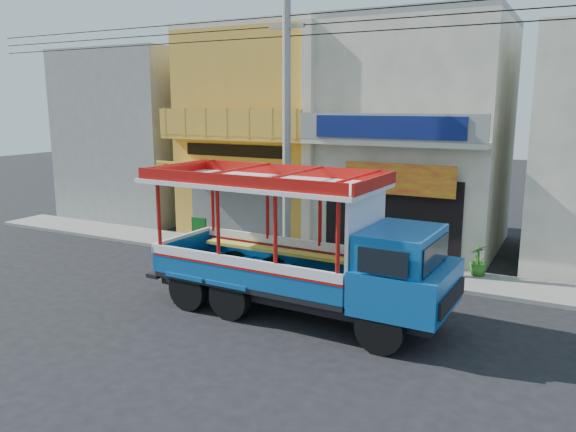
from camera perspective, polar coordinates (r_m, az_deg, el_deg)
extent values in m
plane|color=black|center=(15.56, -2.57, -8.45)|extent=(90.00, 90.00, 0.00)
cube|color=slate|center=(18.93, 3.55, -4.63)|extent=(30.00, 2.00, 0.12)
cube|color=gold|center=(23.61, -1.26, 8.28)|extent=(6.00, 6.00, 8.00)
cube|color=#595B5E|center=(21.33, -5.15, 0.87)|extent=(4.20, 0.10, 2.60)
cube|color=orange|center=(20.49, -6.34, 5.07)|extent=(5.20, 1.50, 0.31)
cube|color=gold|center=(20.74, -5.78, 7.93)|extent=(6.00, 0.70, 0.18)
cube|color=gold|center=(20.46, -6.28, 9.42)|extent=(6.00, 0.12, 0.95)
cube|color=black|center=(21.04, -5.27, 6.63)|extent=(4.50, 0.04, 0.45)
cube|color=#AFAC90|center=(23.74, -1.30, 18.26)|extent=(6.00, 6.00, 0.24)
cube|color=#AFAC90|center=(21.36, 13.10, 7.66)|extent=(6.00, 6.00, 8.00)
cube|color=black|center=(18.80, 10.41, -0.40)|extent=(4.60, 0.12, 2.80)
cube|color=gold|center=(18.22, 11.20, 3.67)|extent=(3.60, 0.05, 1.00)
cube|color=#AFAC90|center=(18.14, 10.38, 7.32)|extent=(6.00, 0.70, 0.18)
cube|color=gray|center=(17.83, 10.14, 8.87)|extent=(6.00, 0.12, 0.85)
cube|color=navy|center=(17.77, 10.07, 8.87)|extent=(4.80, 0.06, 0.70)
cube|color=gray|center=(21.51, 13.62, 18.67)|extent=(6.00, 6.00, 0.24)
cube|color=#AFAC90|center=(19.44, 2.02, 7.61)|extent=(0.35, 0.30, 8.00)
cube|color=gray|center=(27.69, -14.17, 7.98)|extent=(6.00, 6.00, 7.60)
cylinder|color=gray|center=(18.03, -0.13, 8.91)|extent=(0.26, 0.26, 9.00)
cube|color=gray|center=(18.16, -0.14, 18.73)|extent=(1.20, 0.12, 0.12)
cylinder|color=black|center=(17.68, 2.88, 17.94)|extent=(28.00, 0.04, 0.04)
cylinder|color=black|center=(17.72, 2.89, 18.90)|extent=(28.00, 0.04, 0.04)
cylinder|color=black|center=(17.76, 2.90, 19.86)|extent=(28.00, 0.04, 0.04)
cylinder|color=black|center=(12.36, 9.34, -11.27)|extent=(1.10, 0.34, 1.09)
cylinder|color=black|center=(14.20, 12.32, -8.35)|extent=(1.10, 0.34, 1.09)
cylinder|color=black|center=(14.10, -5.92, -8.29)|extent=(1.10, 0.34, 1.09)
cylinder|color=black|center=(15.73, -1.50, -6.12)|extent=(1.10, 0.34, 1.09)
cylinder|color=black|center=(14.86, -10.05, -7.36)|extent=(1.10, 0.34, 1.09)
cylinder|color=black|center=(16.42, -5.42, -5.42)|extent=(1.10, 0.34, 1.09)
cube|color=black|center=(14.22, 0.86, -7.58)|extent=(7.39, 2.06, 0.31)
cube|color=#105BAD|center=(12.97, 11.98, -6.93)|extent=(2.05, 2.47, 0.98)
cube|color=#105BAD|center=(12.78, 11.44, -3.12)|extent=(1.61, 2.26, 0.82)
cube|color=black|center=(12.59, 14.73, -3.75)|extent=(0.14, 1.92, 0.60)
cube|color=black|center=(14.59, -2.25, -6.20)|extent=(5.48, 2.59, 0.13)
cube|color=#105BAD|center=(13.56, -4.86, -5.92)|extent=(5.40, 0.28, 0.65)
cube|color=white|center=(13.47, -4.88, -4.73)|extent=(5.40, 0.29, 0.24)
cube|color=#105BAD|center=(15.43, 0.02, -3.73)|extent=(5.40, 0.28, 0.65)
cube|color=white|center=(15.36, 0.02, -2.67)|extent=(5.40, 0.29, 0.24)
cylinder|color=#B1120E|center=(14.83, -12.98, 0.11)|extent=(0.10, 0.10, 1.74)
cylinder|color=#B1120E|center=(16.53, -7.67, 1.45)|extent=(0.10, 0.10, 1.74)
cube|color=white|center=(13.07, 7.89, -2.80)|extent=(0.17, 2.21, 2.45)
cube|color=white|center=(14.10, -2.70, 3.42)|extent=(6.14, 2.89, 0.11)
cube|color=#B1120E|center=(14.08, -2.71, 4.21)|extent=(5.92, 2.77, 0.28)
cube|color=black|center=(21.35, -8.98, -2.61)|extent=(0.54, 0.30, 0.10)
cube|color=#0D4B13|center=(21.23, -9.02, -1.33)|extent=(0.64, 0.09, 0.88)
imported|color=#2B661D|center=(18.42, 12.45, -3.51)|extent=(1.21, 1.19, 1.02)
imported|color=#2B661D|center=(18.05, 18.79, -4.28)|extent=(0.72, 0.72, 0.95)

